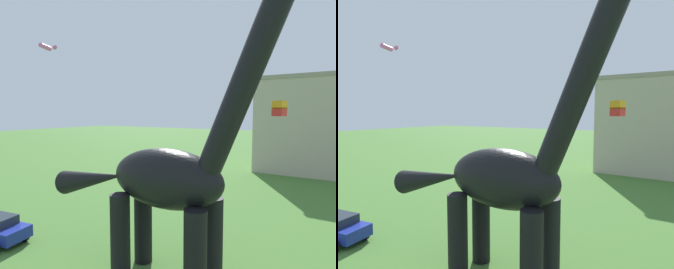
# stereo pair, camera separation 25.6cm
# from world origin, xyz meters

# --- Properties ---
(dinosaur_sculpture) EXTENTS (12.90, 2.73, 13.48)m
(dinosaur_sculpture) POSITION_xyz_m (-1.68, 5.27, 4.88)
(dinosaur_sculpture) COLOR black
(dinosaur_sculpture) RESTS_ON ground_plane
(kite_mid_center) EXTENTS (0.64, 0.64, 0.72)m
(kite_mid_center) POSITION_xyz_m (2.60, 8.63, 8.04)
(kite_mid_center) COLOR orange
(kite_far_left) EXTENTS (0.65, 0.65, 0.67)m
(kite_far_left) POSITION_xyz_m (-3.24, 6.51, 4.36)
(kite_far_left) COLOR green
(kite_far_right) EXTENTS (1.70, 1.71, 0.49)m
(kite_far_right) POSITION_xyz_m (-20.49, 12.76, 14.56)
(kite_far_right) COLOR pink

